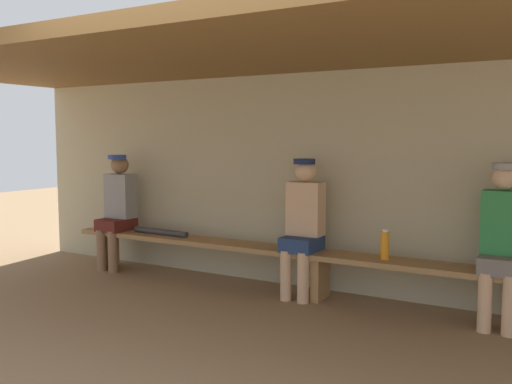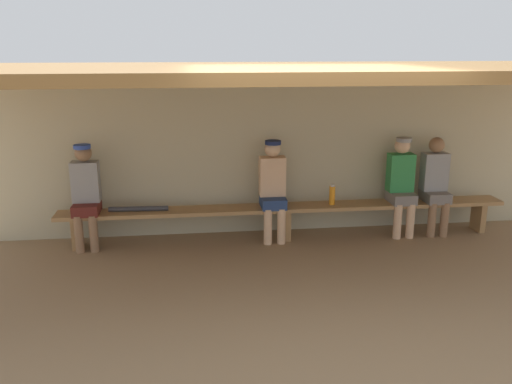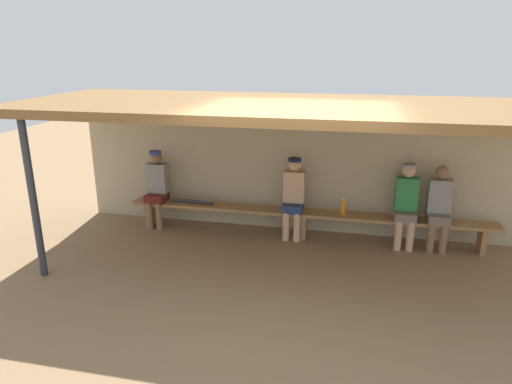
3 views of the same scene
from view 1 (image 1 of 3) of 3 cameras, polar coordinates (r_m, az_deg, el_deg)
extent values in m
plane|color=#8C6D4C|center=(4.18, -2.18, -16.13)|extent=(24.00, 24.00, 0.00)
cube|color=#B7AD8C|center=(5.70, 8.46, 1.01)|extent=(8.00, 0.20, 2.20)
cube|color=brown|center=(4.55, 2.53, 14.58)|extent=(8.00, 2.80, 0.12)
cube|color=#9E7547|center=(5.38, 6.61, -6.39)|extent=(6.00, 0.36, 0.05)
cube|color=#9E7547|center=(6.96, -14.83, -5.73)|extent=(0.08, 0.29, 0.41)
cube|color=#9E7547|center=(5.43, 6.58, -8.76)|extent=(0.08, 0.29, 0.41)
cube|color=slate|center=(4.96, 23.70, -6.75)|extent=(0.32, 0.40, 0.14)
cylinder|color=#DBAD84|center=(4.88, 22.29, -10.39)|extent=(0.11, 0.11, 0.48)
cylinder|color=#DBAD84|center=(4.86, 24.43, -10.53)|extent=(0.11, 0.11, 0.48)
cube|color=#2D8442|center=(4.98, 23.95, -2.84)|extent=(0.34, 0.20, 0.52)
sphere|color=#DBAD84|center=(4.94, 24.12, 1.41)|extent=(0.21, 0.21, 0.21)
cylinder|color=gray|center=(4.90, 24.11, 2.43)|extent=(0.21, 0.21, 0.05)
cube|color=#591E19|center=(6.78, -14.06, -3.22)|extent=(0.32, 0.40, 0.14)
cylinder|color=#8C6647|center=(6.78, -15.49, -5.75)|extent=(0.11, 0.11, 0.48)
cylinder|color=#8C6647|center=(6.66, -14.39, -5.93)|extent=(0.11, 0.11, 0.48)
cube|color=gray|center=(6.80, -13.66, -0.39)|extent=(0.34, 0.20, 0.52)
sphere|color=#8C6647|center=(6.77, -13.73, 2.73)|extent=(0.21, 0.21, 0.21)
cylinder|color=#2D47A5|center=(6.74, -13.98, 3.48)|extent=(0.21, 0.21, 0.05)
cube|color=navy|center=(5.42, 4.70, -5.26)|extent=(0.32, 0.40, 0.14)
cylinder|color=#DBAD84|center=(5.38, 3.07, -8.49)|extent=(0.11, 0.11, 0.48)
cylinder|color=#DBAD84|center=(5.31, 4.82, -8.71)|extent=(0.11, 0.11, 0.48)
cube|color=#DBAD84|center=(5.44, 5.08, -1.70)|extent=(0.34, 0.20, 0.52)
sphere|color=#DBAD84|center=(5.41, 5.12, 2.19)|extent=(0.21, 0.21, 0.21)
cylinder|color=#19234C|center=(5.37, 4.95, 3.13)|extent=(0.21, 0.21, 0.05)
cylinder|color=orange|center=(5.15, 13.00, -5.34)|extent=(0.08, 0.08, 0.25)
cylinder|color=white|center=(5.12, 13.04, -3.83)|extent=(0.06, 0.06, 0.02)
cylinder|color=#333338|center=(6.38, -9.72, -4.02)|extent=(0.77, 0.10, 0.07)
camera|label=2|loc=(3.93, -91.67, 14.61)|focal=37.53mm
camera|label=3|loc=(3.03, -122.86, 26.93)|focal=32.31mm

